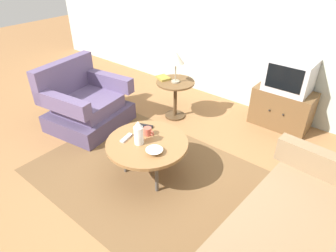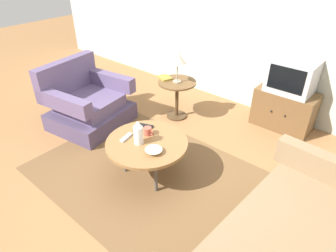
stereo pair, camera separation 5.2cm
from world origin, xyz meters
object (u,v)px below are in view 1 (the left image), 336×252
Objects in this scene: side_table at (175,91)px; table_lamp at (176,58)px; couch at (285,252)px; bowl at (154,151)px; mug at (148,131)px; book at (163,78)px; coffee_table at (147,144)px; television at (290,75)px; tv_remote_dark at (145,126)px; tv_remote_silver at (126,138)px; vase at (139,133)px; tv_stand at (282,108)px; armchair at (85,105)px.

side_table is 0.49m from table_lamp.
couch reaches higher than bowl.
book is at bearing 122.55° from mug.
couch is at bearing -8.27° from coffee_table.
couch is at bearing -68.80° from television.
coffee_table is 4.77× the size of tv_remote_dark.
tv_remote_silver is (-0.12, -0.20, -0.03)m from mug.
tv_remote_dark is 0.78× the size of book.
coffee_table is 1.41m from book.
vase is 1.14× the size of book.
couch reaches higher than mug.
side_table is 3.19× the size of tv_remote_silver.
vase reaches higher than tv_stand.
table_lamp reaches higher than coffee_table.
side_table is at bearing 112.32° from vase.
mug reaches higher than coffee_table.
table_lamp reaches higher than tv_remote_dark.
bowl is at bearing 69.01° from armchair.
mug is at bearing -58.00° from tv_remote_dark.
tv_stand is 3.35× the size of book.
vase is at bearing -110.63° from television.
tv_stand is 2.17m from vase.
side_table is (-0.57, 1.21, -0.01)m from coffee_table.
couch is at bearing -5.58° from bowl.
armchair is 2.75m from television.
vase is 0.25m from bowl.
vase reaches higher than bowl.
couch reaches higher than armchair.
tv_stand is at bearing 69.80° from coffee_table.
side_table is at bearing 59.52° from couch.
television is (-0.85, 2.18, 0.46)m from couch.
table_lamp is 1.54m from bowl.
coffee_table is 0.21m from bowl.
armchair is 1.95× the size of television.
table_lamp is at bearing 115.11° from coffee_table.
vase is at bearing -77.99° from mug.
couch is 2.38m from television.
television reaches higher than coffee_table.
vase reaches higher than coffee_table.
coffee_table is 2.07m from tv_stand.
table_lamp is at bearing -54.88° from side_table.
vase is 0.34m from tv_remote_dark.
book is (0.64, 0.91, 0.28)m from armchair.
couch is 10.71× the size of tv_remote_dark.
tv_remote_silver is (-0.92, -2.04, 0.19)m from tv_stand.
mug is at bearing 74.86° from armchair.
side_table is 1.39m from vase.
tv_stand is at bearing 40.58° from tv_remote_dark.
tv_remote_silver is at bearing 89.24° from couch.
vase reaches higher than side_table.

